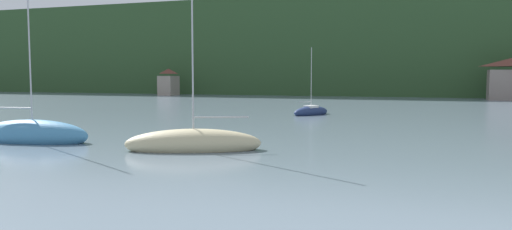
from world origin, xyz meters
name	(u,v)px	position (x,y,z in m)	size (l,w,h in m)	color
wooded_hillside	(341,59)	(-14.45, 164.71, 8.92)	(352.00, 72.45, 43.64)	#2D4C28
shore_building_west	(168,82)	(-44.18, 117.59, 2.78)	(3.32, 4.42, 5.73)	gray
shore_building_westcentral	(510,80)	(22.09, 117.47, 3.50)	(7.34, 4.18, 7.22)	gray
sailboat_mid_2	(193,143)	(-4.46, 48.09, 0.40)	(8.01, 5.09, 10.04)	#CCBC8E
sailboat_far_3	(311,112)	(-3.60, 75.26, 0.32)	(3.80, 5.46, 7.63)	navy
sailboat_mid_6	(33,135)	(-15.75, 47.92, 0.47)	(7.89, 3.38, 11.45)	teal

